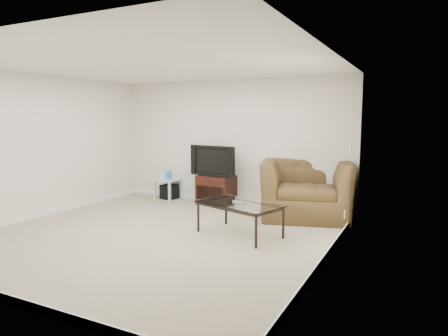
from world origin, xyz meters
The scene contains 18 objects.
floor centered at (0.00, 0.00, 0.00)m, with size 5.00×5.00×0.00m, color tan.
ceiling centered at (0.00, 0.00, 2.50)m, with size 5.00×5.00×0.00m, color white.
wall_back centered at (0.00, 2.50, 1.25)m, with size 5.00×0.02×2.50m, color silver.
wall_left centered at (-2.50, 0.00, 1.25)m, with size 0.02×5.00×2.50m, color silver.
wall_right centered at (2.50, 0.00, 1.25)m, with size 0.02×5.00×2.50m, color silver.
plate_back centered at (-1.40, 2.49, 1.25)m, with size 0.12×0.02×0.12m, color white.
plate_right_switch centered at (2.49, 1.60, 1.25)m, with size 0.02×0.09×0.13m, color white.
plate_right_outlet centered at (2.49, 1.30, 0.30)m, with size 0.02×0.08×0.12m, color white.
tv_stand centered at (-0.22, 2.28, 0.29)m, with size 0.71×0.49×0.59m, color black, non-canonical shape.
dvd_player centered at (-0.22, 2.24, 0.49)m, with size 0.41×0.29×0.06m, color black.
television centered at (-0.22, 2.25, 0.89)m, with size 0.98×0.20×0.61m, color black.
side_table centered at (-1.40, 2.28, 0.22)m, with size 0.45×0.45×0.43m, color silver, non-canonical shape.
subwoofer centered at (-1.37, 2.30, 0.15)m, with size 0.31×0.31×0.31m, color black.
game_console centered at (-1.51, 2.27, 0.53)m, with size 0.05×0.14×0.20m, color white.
game_case centered at (-1.35, 2.26, 0.52)m, with size 0.05×0.13×0.17m, color #337FCC.
recliner centered at (1.68, 2.05, 0.67)m, with size 1.53×0.99×1.34m, color brown.
coffee_table centered at (1.10, 0.52, 0.24)m, with size 1.24×0.70×0.48m, color black, non-canonical shape.
remote centered at (1.08, 0.53, 0.50)m, with size 0.19×0.05×0.02m, color #B2B2B7.
Camera 1 is at (3.50, -4.75, 1.74)m, focal length 32.00 mm.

